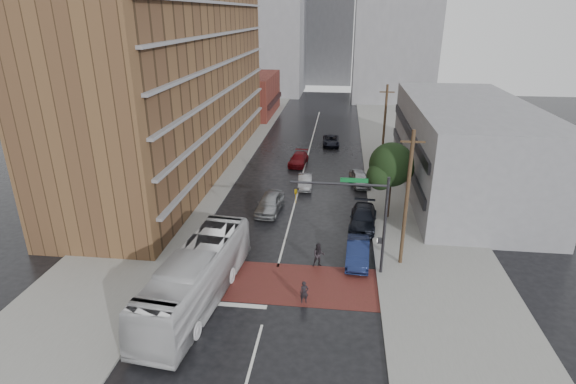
% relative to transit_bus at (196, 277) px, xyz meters
% --- Properties ---
extents(ground, '(160.00, 160.00, 0.00)m').
position_rel_transit_bus_xyz_m(ground, '(4.43, 2.12, -1.76)').
color(ground, black).
rests_on(ground, ground).
extents(crosswalk, '(14.00, 5.00, 0.02)m').
position_rel_transit_bus_xyz_m(crosswalk, '(4.43, 2.62, -1.75)').
color(crosswalk, maroon).
rests_on(crosswalk, ground).
extents(sidewalk_west, '(9.00, 90.00, 0.15)m').
position_rel_transit_bus_xyz_m(sidewalk_west, '(-7.07, 27.12, -1.69)').
color(sidewalk_west, gray).
rests_on(sidewalk_west, ground).
extents(sidewalk_east, '(9.00, 90.00, 0.15)m').
position_rel_transit_bus_xyz_m(sidewalk_east, '(15.93, 27.12, -1.69)').
color(sidewalk_east, gray).
rests_on(sidewalk_east, ground).
extents(apartment_block, '(10.00, 44.00, 28.00)m').
position_rel_transit_bus_xyz_m(apartment_block, '(-9.57, 26.12, 12.24)').
color(apartment_block, brown).
rests_on(apartment_block, ground).
extents(storefront_west, '(8.00, 16.00, 7.00)m').
position_rel_transit_bus_xyz_m(storefront_west, '(-7.57, 56.12, 1.74)').
color(storefront_west, maroon).
rests_on(storefront_west, ground).
extents(building_east, '(11.00, 26.00, 9.00)m').
position_rel_transit_bus_xyz_m(building_east, '(20.93, 22.12, 2.74)').
color(building_east, gray).
rests_on(building_east, ground).
extents(distant_tower_west, '(18.00, 16.00, 32.00)m').
position_rel_transit_bus_xyz_m(distant_tower_west, '(-9.57, 80.12, 14.24)').
color(distant_tower_west, gray).
rests_on(distant_tower_west, ground).
extents(distant_tower_east, '(16.00, 14.00, 36.00)m').
position_rel_transit_bus_xyz_m(distant_tower_east, '(18.43, 74.12, 16.24)').
color(distant_tower_east, gray).
rests_on(distant_tower_east, ground).
extents(distant_tower_center, '(12.00, 10.00, 24.00)m').
position_rel_transit_bus_xyz_m(distant_tower_center, '(4.43, 97.12, 10.24)').
color(distant_tower_center, gray).
rests_on(distant_tower_center, ground).
extents(street_tree, '(4.20, 4.10, 6.90)m').
position_rel_transit_bus_xyz_m(street_tree, '(12.95, 14.15, 2.97)').
color(street_tree, '#332319').
rests_on(street_tree, ground).
extents(signal_mast, '(6.50, 0.30, 7.20)m').
position_rel_transit_bus_xyz_m(signal_mast, '(10.28, 4.62, 2.97)').
color(signal_mast, '#2D2D33').
rests_on(signal_mast, ground).
extents(utility_pole_near, '(1.60, 0.26, 10.00)m').
position_rel_transit_bus_xyz_m(utility_pole_near, '(13.23, 6.12, 3.37)').
color(utility_pole_near, '#473321').
rests_on(utility_pole_near, ground).
extents(utility_pole_far, '(1.60, 0.26, 10.00)m').
position_rel_transit_bus_xyz_m(utility_pole_far, '(13.23, 26.12, 3.37)').
color(utility_pole_far, '#473321').
rests_on(utility_pole_far, ground).
extents(transit_bus, '(4.27, 12.91, 3.53)m').
position_rel_transit_bus_xyz_m(transit_bus, '(0.00, 0.00, 0.00)').
color(transit_bus, '#B8B8BB').
rests_on(transit_bus, ground).
extents(pedestrian_a, '(0.63, 0.50, 1.50)m').
position_rel_transit_bus_xyz_m(pedestrian_a, '(6.69, 0.62, -1.01)').
color(pedestrian_a, black).
rests_on(pedestrian_a, ground).
extents(pedestrian_b, '(0.98, 0.82, 1.80)m').
position_rel_transit_bus_xyz_m(pedestrian_b, '(7.34, 5.12, -0.86)').
color(pedestrian_b, black).
rests_on(pedestrian_b, ground).
extents(car_travel_a, '(2.41, 5.20, 1.72)m').
position_rel_transit_bus_xyz_m(car_travel_a, '(2.36, 14.16, -0.90)').
color(car_travel_a, '#989B9F').
rests_on(car_travel_a, ground).
extents(car_travel_b, '(1.65, 4.10, 1.33)m').
position_rel_transit_bus_xyz_m(car_travel_b, '(5.04, 20.71, -1.10)').
color(car_travel_b, '#929499').
rests_on(car_travel_b, ground).
extents(car_travel_c, '(2.34, 4.86, 1.36)m').
position_rel_transit_bus_xyz_m(car_travel_c, '(3.60, 28.26, -1.08)').
color(car_travel_c, maroon).
rests_on(car_travel_c, ground).
extents(suv_travel, '(2.42, 4.85, 1.32)m').
position_rel_transit_bus_xyz_m(suv_travel, '(7.23, 37.32, -1.10)').
color(suv_travel, black).
rests_on(suv_travel, ground).
extents(car_parked_near, '(1.85, 4.75, 1.54)m').
position_rel_transit_bus_xyz_m(car_parked_near, '(10.14, 6.12, -0.99)').
color(car_parked_near, '#121C41').
rests_on(car_parked_near, ground).
extents(car_parked_mid, '(2.65, 5.55, 1.56)m').
position_rel_transit_bus_xyz_m(car_parked_mid, '(10.73, 12.12, -0.98)').
color(car_parked_mid, black).
rests_on(car_parked_mid, ground).
extents(car_parked_far, '(2.52, 4.66, 1.51)m').
position_rel_transit_bus_xyz_m(car_parked_far, '(10.73, 22.11, -1.01)').
color(car_parked_far, '#A3A6AA').
rests_on(car_parked_far, ground).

